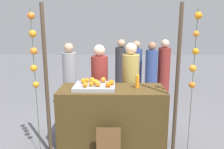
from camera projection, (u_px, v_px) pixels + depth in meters
name	position (u px, v px, depth m)	size (l,w,h in m)	color
ground_plane	(112.00, 141.00, 3.90)	(24.00, 24.00, 0.00)	slate
stall_counter	(112.00, 115.00, 3.80)	(1.74, 0.73, 0.94)	#4C3819
orange_tray	(95.00, 87.00, 3.70)	(0.67, 0.54, 0.06)	#9EA0A5
orange_0	(87.00, 80.00, 3.85)	(0.08, 0.08, 0.08)	orange
orange_1	(91.00, 84.00, 3.60)	(0.07, 0.07, 0.07)	orange
orange_2	(83.00, 81.00, 3.78)	(0.08, 0.08, 0.08)	orange
orange_3	(98.00, 84.00, 3.58)	(0.09, 0.09, 0.09)	orange
orange_4	(96.00, 82.00, 3.69)	(0.09, 0.09, 0.09)	orange
orange_5	(111.00, 82.00, 3.67)	(0.09, 0.09, 0.09)	orange
orange_6	(103.00, 80.00, 3.84)	(0.09, 0.09, 0.09)	orange
orange_7	(108.00, 84.00, 3.54)	(0.09, 0.09, 0.09)	orange
orange_8	(85.00, 85.00, 3.54)	(0.08, 0.08, 0.08)	orange
orange_9	(92.00, 80.00, 3.86)	(0.08, 0.08, 0.08)	orange
orange_10	(93.00, 81.00, 3.77)	(0.07, 0.07, 0.07)	orange
juice_bottle	(137.00, 82.00, 3.70)	(0.07, 0.07, 0.23)	orange
chalkboard_sign	(108.00, 143.00, 3.33)	(0.36, 0.03, 0.51)	brown
vendor_left	(100.00, 89.00, 4.38)	(0.32, 0.32, 1.61)	maroon
vendor_right	(130.00, 88.00, 4.40)	(0.33, 0.33, 1.64)	tan
crowd_person_0	(121.00, 71.00, 6.11)	(0.32, 0.32, 1.60)	#333338
crowd_person_1	(151.00, 74.00, 5.86)	(0.31, 0.31, 1.56)	#384C8C
crowd_person_2	(164.00, 72.00, 6.02)	(0.32, 0.32, 1.61)	maroon
crowd_person_3	(136.00, 71.00, 6.20)	(0.31, 0.31, 1.56)	#384C8C
crowd_person_4	(70.00, 80.00, 5.16)	(0.32, 0.32, 1.58)	#99999E
canopy_post_left	(46.00, 83.00, 3.28)	(0.06, 0.06, 2.26)	#473828
canopy_post_right	(177.00, 84.00, 3.26)	(0.06, 0.06, 2.26)	#473828
garland_strand_left	(33.00, 51.00, 3.14)	(0.12, 0.11, 2.18)	#2D4C23
garland_strand_right	(195.00, 53.00, 3.11)	(0.12, 0.11, 2.18)	#2D4C23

